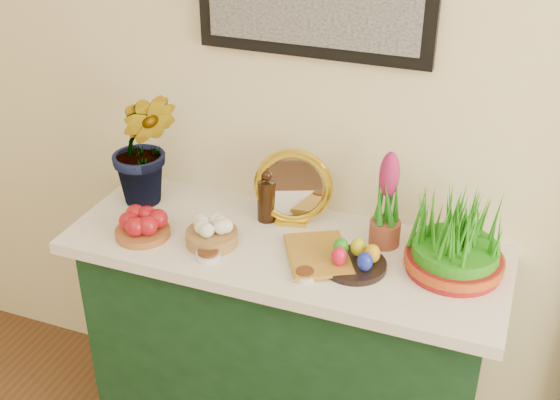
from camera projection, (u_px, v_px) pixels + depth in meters
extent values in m
cube|color=beige|center=(351.00, 84.00, 2.16)|extent=(4.00, 0.04, 2.70)
cube|color=#163D21|center=(285.00, 354.00, 2.46)|extent=(1.30, 0.45, 0.85)
cube|color=white|center=(286.00, 247.00, 2.24)|extent=(1.40, 0.55, 0.04)
imported|color=#207D1A|center=(143.00, 129.00, 2.32)|extent=(0.33, 0.31, 0.55)
cylinder|color=#99562B|center=(143.00, 232.00, 2.26)|extent=(0.22, 0.22, 0.02)
cylinder|color=#A68143|center=(212.00, 237.00, 2.21)|extent=(0.19, 0.19, 0.04)
cylinder|color=black|center=(267.00, 200.00, 2.32)|extent=(0.06, 0.06, 0.15)
sphere|color=black|center=(267.00, 175.00, 2.27)|extent=(0.04, 0.04, 0.04)
cube|color=gold|center=(291.00, 221.00, 2.33)|extent=(0.11, 0.08, 0.02)
torus|color=gold|center=(293.00, 187.00, 2.28)|extent=(0.27, 0.12, 0.26)
cylinder|color=silver|center=(293.00, 187.00, 2.27)|extent=(0.20, 0.07, 0.20)
imported|color=#B07D25|center=(288.00, 257.00, 2.13)|extent=(0.26, 0.29, 0.03)
cylinder|color=silver|center=(208.00, 256.00, 2.14)|extent=(0.08, 0.08, 0.02)
cylinder|color=#592D14|center=(208.00, 252.00, 2.14)|extent=(0.06, 0.06, 0.01)
cylinder|color=silver|center=(305.00, 276.00, 2.05)|extent=(0.07, 0.07, 0.02)
cylinder|color=#592D14|center=(305.00, 272.00, 2.05)|extent=(0.05, 0.05, 0.01)
cylinder|color=black|center=(354.00, 265.00, 2.10)|extent=(0.26, 0.26, 0.02)
ellipsoid|color=red|center=(339.00, 256.00, 2.07)|extent=(0.05, 0.05, 0.06)
ellipsoid|color=#1828A9|center=(365.00, 262.00, 2.04)|extent=(0.05, 0.05, 0.06)
ellipsoid|color=yellow|center=(358.00, 247.00, 2.11)|extent=(0.05, 0.05, 0.06)
ellipsoid|color=#25951B|center=(341.00, 247.00, 2.11)|extent=(0.05, 0.05, 0.06)
ellipsoid|color=gold|center=(372.00, 254.00, 2.08)|extent=(0.05, 0.05, 0.06)
cylinder|color=brown|center=(385.00, 233.00, 2.20)|extent=(0.10, 0.10, 0.08)
ellipsoid|color=#AE2268|center=(390.00, 175.00, 2.10)|extent=(0.06, 0.06, 0.15)
cylinder|color=maroon|center=(453.00, 263.00, 2.08)|extent=(0.28, 0.28, 0.05)
cylinder|color=#A42010|center=(454.00, 260.00, 2.08)|extent=(0.29, 0.29, 0.03)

